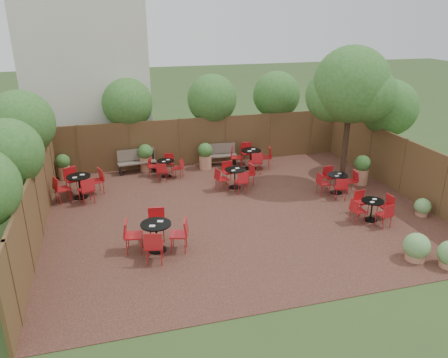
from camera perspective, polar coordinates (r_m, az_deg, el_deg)
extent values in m
plane|color=#354F23|center=(14.12, 2.01, -4.35)|extent=(80.00, 80.00, 0.00)
cube|color=#381D17|center=(14.12, 2.01, -4.31)|extent=(12.00, 10.00, 0.02)
cube|color=#4F341D|center=(18.29, -2.62, 5.04)|extent=(12.00, 0.08, 2.00)
cube|color=#4F341D|center=(13.34, -23.40, -3.07)|extent=(0.08, 10.00, 2.00)
cube|color=#4F341D|center=(16.44, 22.45, 1.52)|extent=(0.08, 10.00, 2.00)
cube|color=beige|center=(20.26, -17.69, 14.34)|extent=(5.00, 4.00, 8.00)
sphere|color=#2E611F|center=(15.77, -25.19, 6.63)|extent=(2.19, 2.19, 2.19)
sphere|color=#2E611F|center=(12.92, -26.58, 3.06)|extent=(1.86, 1.86, 1.86)
sphere|color=#2E611F|center=(18.20, -12.59, 9.69)|extent=(2.03, 2.03, 2.03)
sphere|color=#2E611F|center=(18.59, -1.60, 10.48)|extent=(2.09, 2.09, 2.09)
sphere|color=#2E611F|center=(19.70, 6.92, 10.94)|extent=(2.08, 2.08, 2.08)
sphere|color=#2E611F|center=(17.92, 20.93, 8.76)|extent=(2.15, 2.15, 2.15)
cylinder|color=black|center=(16.25, 15.81, 5.73)|extent=(0.22, 0.22, 3.91)
sphere|color=#2E611F|center=(15.90, 16.45, 11.84)|extent=(2.66, 2.66, 2.66)
sphere|color=#2E611F|center=(16.06, 13.99, 10.60)|extent=(1.86, 1.86, 1.86)
sphere|color=#2E611F|center=(15.82, 18.35, 10.58)|extent=(1.94, 1.94, 1.94)
cube|color=brown|center=(17.65, -11.39, 2.15)|extent=(1.54, 0.60, 0.05)
cube|color=brown|center=(17.75, -11.50, 3.18)|extent=(1.51, 0.26, 0.45)
cube|color=black|center=(17.70, -13.53, 1.24)|extent=(0.11, 0.45, 0.40)
cube|color=black|center=(17.77, -9.15, 1.66)|extent=(0.11, 0.45, 0.40)
cube|color=brown|center=(18.17, -0.59, 3.07)|extent=(1.46, 0.53, 0.05)
cube|color=brown|center=(18.27, -0.75, 4.03)|extent=(1.44, 0.20, 0.43)
cube|color=black|center=(18.09, -2.59, 2.24)|extent=(0.09, 0.43, 0.38)
cube|color=black|center=(18.40, 1.37, 2.59)|extent=(0.09, 0.43, 0.38)
cylinder|color=black|center=(15.92, -18.32, -2.28)|extent=(0.47, 0.47, 0.03)
cylinder|color=black|center=(15.78, -18.48, -1.01)|extent=(0.05, 0.05, 0.75)
cylinder|color=black|center=(15.64, -18.64, 0.31)|extent=(0.82, 0.82, 0.03)
cube|color=white|center=(15.71, -18.17, 0.54)|extent=(0.18, 0.16, 0.02)
cube|color=white|center=(15.52, -19.06, 0.19)|extent=(0.18, 0.16, 0.02)
cylinder|color=black|center=(12.07, -8.76, -9.18)|extent=(0.48, 0.48, 0.03)
cylinder|color=black|center=(11.88, -8.87, -7.57)|extent=(0.05, 0.05, 0.76)
cylinder|color=black|center=(11.70, -8.97, -5.89)|extent=(0.83, 0.83, 0.03)
cube|color=white|center=(11.78, -8.40, -5.53)|extent=(0.18, 0.14, 0.02)
cube|color=white|center=(11.56, -9.44, -6.12)|extent=(0.18, 0.14, 0.02)
cylinder|color=black|center=(17.93, 3.53, 1.44)|extent=(0.47, 0.47, 0.03)
cylinder|color=black|center=(17.80, 3.55, 2.59)|extent=(0.05, 0.05, 0.75)
cylinder|color=black|center=(17.69, 3.58, 3.77)|extent=(0.81, 0.81, 0.03)
cube|color=white|center=(17.80, 3.89, 3.95)|extent=(0.16, 0.12, 0.02)
cube|color=white|center=(17.53, 3.39, 3.69)|extent=(0.16, 0.12, 0.02)
cylinder|color=black|center=(17.18, -7.58, 0.38)|extent=(0.39, 0.39, 0.03)
cylinder|color=black|center=(17.07, -7.63, 1.36)|extent=(0.04, 0.04, 0.62)
cylinder|color=black|center=(16.96, -7.68, 2.37)|extent=(0.67, 0.67, 0.03)
cube|color=white|center=(17.04, -7.37, 2.54)|extent=(0.15, 0.13, 0.01)
cube|color=white|center=(16.85, -7.93, 2.30)|extent=(0.15, 0.13, 0.01)
cylinder|color=black|center=(16.00, 14.51, -1.74)|extent=(0.41, 0.41, 0.03)
cylinder|color=black|center=(15.88, 14.62, -0.64)|extent=(0.05, 0.05, 0.66)
cylinder|color=black|center=(15.76, 14.74, 0.50)|extent=(0.71, 0.71, 0.03)
cube|color=white|center=(15.87, 14.96, 0.70)|extent=(0.14, 0.11, 0.01)
cube|color=white|center=(15.62, 14.64, 0.40)|extent=(0.14, 0.11, 0.01)
cylinder|color=black|center=(14.28, 18.69, -5.10)|extent=(0.39, 0.39, 0.03)
cylinder|color=black|center=(14.14, 18.84, -3.94)|extent=(0.04, 0.04, 0.63)
cylinder|color=black|center=(14.02, 19.00, -2.75)|extent=(0.68, 0.68, 0.03)
cube|color=white|center=(14.12, 19.21, -2.51)|extent=(0.13, 0.10, 0.01)
cube|color=white|center=(13.88, 18.94, -2.89)|extent=(0.13, 0.10, 0.01)
cylinder|color=black|center=(15.96, 1.42, -1.09)|extent=(0.42, 0.42, 0.03)
cylinder|color=black|center=(15.84, 1.43, 0.06)|extent=(0.05, 0.05, 0.67)
cylinder|color=black|center=(15.71, 1.44, 1.23)|extent=(0.73, 0.73, 0.03)
cube|color=white|center=(15.81, 1.76, 1.44)|extent=(0.14, 0.10, 0.01)
cube|color=white|center=(15.58, 1.23, 1.14)|extent=(0.14, 0.10, 0.01)
cylinder|color=#AF7557|center=(17.86, -10.22, 1.98)|extent=(0.50, 0.50, 0.58)
sphere|color=#2E611F|center=(17.70, -10.32, 3.55)|extent=(0.60, 0.60, 0.60)
cylinder|color=#AF7557|center=(17.82, -2.47, 2.25)|extent=(0.50, 0.50, 0.57)
sphere|color=#2E611F|center=(17.66, -2.49, 3.82)|extent=(0.60, 0.60, 0.60)
cylinder|color=#AF7557|center=(17.82, -20.28, 0.82)|extent=(0.45, 0.45, 0.52)
sphere|color=#2E611F|center=(17.67, -20.47, 2.22)|extent=(0.54, 0.54, 0.54)
cylinder|color=#AF7557|center=(17.02, 17.58, 0.33)|extent=(0.51, 0.51, 0.58)
sphere|color=#2E611F|center=(16.85, 17.77, 1.97)|extent=(0.61, 0.61, 0.61)
cylinder|color=#AF7557|center=(12.53, 23.84, -9.18)|extent=(0.50, 0.50, 0.23)
sphere|color=#60964D|center=(12.40, 24.03, -8.05)|extent=(0.68, 0.68, 0.68)
cylinder|color=#AF7557|center=(15.20, 24.56, -4.03)|extent=(0.38, 0.38, 0.17)
sphere|color=#60964D|center=(15.11, 24.69, -3.28)|extent=(0.52, 0.52, 0.52)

